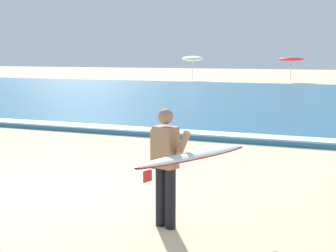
{
  "coord_description": "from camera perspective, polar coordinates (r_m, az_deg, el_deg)",
  "views": [
    {
      "loc": [
        5.44,
        -7.37,
        2.48
      ],
      "look_at": [
        1.73,
        1.57,
        1.1
      ],
      "focal_mm": 53.4,
      "sensor_mm": 36.0,
      "label": 1
    }
  ],
  "objects": [
    {
      "name": "surfer_with_board",
      "position": [
        6.98,
        1.23,
        -3.88
      ],
      "size": [
        1.28,
        2.41,
        1.73
      ],
      "color": "black",
      "rests_on": "ground"
    },
    {
      "name": "surf_foam",
      "position": [
        15.38,
        1.57,
        -0.61
      ],
      "size": [
        120.0,
        0.8,
        0.01
      ],
      "primitive_type": "cube",
      "color": "white",
      "rests_on": "sea"
    },
    {
      "name": "sea",
      "position": [
        28.23,
        11.37,
        3.07
      ],
      "size": [
        120.0,
        28.0,
        0.14
      ],
      "primitive_type": "cube",
      "color": "teal",
      "rests_on": "ground"
    },
    {
      "name": "ground_plane",
      "position": [
        9.49,
        -13.49,
        -7.26
      ],
      "size": [
        160.0,
        160.0,
        0.0
      ],
      "primitive_type": "plane",
      "color": "beige"
    },
    {
      "name": "beach_umbrella_1",
      "position": [
        47.21,
        13.86,
        7.41
      ],
      "size": [
        2.26,
        2.27,
        2.3
      ],
      "color": "beige",
      "rests_on": "ground"
    },
    {
      "name": "beach_umbrella_0",
      "position": [
        49.16,
        2.82,
        7.69
      ],
      "size": [
        2.09,
        2.11,
        2.41
      ],
      "color": "beige",
      "rests_on": "ground"
    }
  ]
}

